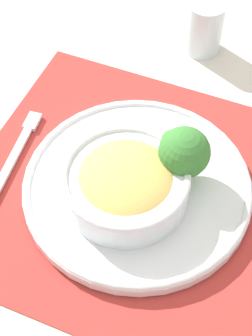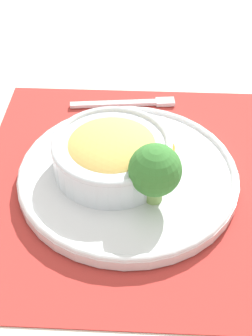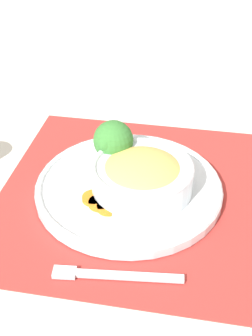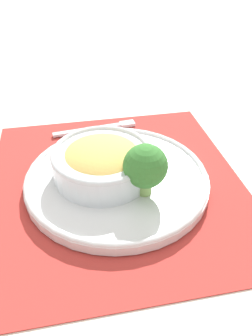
{
  "view_description": "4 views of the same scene",
  "coord_description": "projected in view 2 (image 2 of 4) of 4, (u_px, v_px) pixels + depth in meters",
  "views": [
    {
      "loc": [
        0.15,
        -0.42,
        0.65
      ],
      "look_at": [
        -0.02,
        0.01,
        0.04
      ],
      "focal_mm": 60.0,
      "sensor_mm": 36.0,
      "label": 1
    },
    {
      "loc": [
        0.49,
        0.01,
        0.48
      ],
      "look_at": [
        0.01,
        -0.0,
        0.04
      ],
      "focal_mm": 50.0,
      "sensor_mm": 36.0,
      "label": 2
    },
    {
      "loc": [
        -0.62,
        -0.1,
        0.51
      ],
      "look_at": [
        0.01,
        0.01,
        0.05
      ],
      "focal_mm": 50.0,
      "sensor_mm": 36.0,
      "label": 3
    },
    {
      "loc": [
        0.44,
        -0.07,
        0.37
      ],
      "look_at": [
        0.01,
        0.01,
        0.04
      ],
      "focal_mm": 35.0,
      "sensor_mm": 36.0,
      "label": 4
    }
  ],
  "objects": [
    {
      "name": "bowl",
      "position": [
        112.0,
        152.0,
        0.66
      ],
      "size": [
        0.17,
        0.17,
        0.06
      ],
      "color": "silver",
      "rests_on": "plate"
    },
    {
      "name": "broccoli_floret",
      "position": [
        155.0,
        170.0,
        0.6
      ],
      "size": [
        0.07,
        0.07,
        0.09
      ],
      "color": "#84AD5B",
      "rests_on": "plate"
    },
    {
      "name": "carrot_slice_far",
      "position": [
        143.0,
        141.0,
        0.72
      ],
      "size": [
        0.04,
        0.04,
        0.01
      ],
      "color": "orange",
      "rests_on": "plate"
    },
    {
      "name": "ground_plane",
      "position": [
        128.0,
        182.0,
        0.69
      ],
      "size": [
        4.0,
        4.0,
        0.0
      ],
      "primitive_type": "plane",
      "color": "beige"
    },
    {
      "name": "carrot_slice_middle",
      "position": [
        153.0,
        144.0,
        0.71
      ],
      "size": [
        0.04,
        0.04,
        0.01
      ],
      "color": "orange",
      "rests_on": "plate"
    },
    {
      "name": "fork",
      "position": [
        133.0,
        103.0,
        0.82
      ],
      "size": [
        0.03,
        0.18,
        0.01
      ],
      "rotation": [
        0.0,
        0.0,
        0.1
      ],
      "color": "silver",
      "rests_on": "placemat"
    },
    {
      "name": "plate",
      "position": [
        128.0,
        174.0,
        0.67
      ],
      "size": [
        0.32,
        0.32,
        0.02
      ],
      "color": "silver",
      "rests_on": "placemat"
    },
    {
      "name": "carrot_slice_near",
      "position": [
        162.0,
        149.0,
        0.7
      ],
      "size": [
        0.04,
        0.04,
        0.01
      ],
      "color": "orange",
      "rests_on": "plate"
    },
    {
      "name": "placemat",
      "position": [
        128.0,
        181.0,
        0.68
      ],
      "size": [
        0.47,
        0.44,
        0.0
      ],
      "color": "#B2332D",
      "rests_on": "ground_plane"
    }
  ]
}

